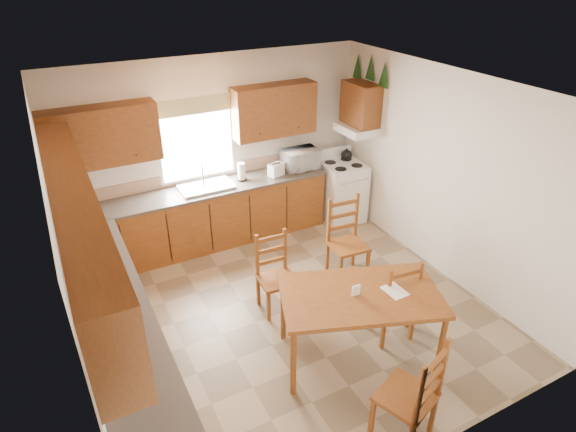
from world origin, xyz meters
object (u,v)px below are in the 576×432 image
chair_far_left (277,275)px  chair_far_right (349,241)px  stove (342,192)px  microwave (300,159)px  chair_near_right (407,390)px  chair_near_left (392,297)px  dining_table (358,326)px

chair_far_left → chair_far_right: (1.14, 0.17, 0.06)m
stove → chair_far_left: chair_far_left is taller
microwave → chair_far_right: size_ratio=0.46×
stove → chair_near_right: chair_near_right is taller
microwave → chair_far_right: bearing=-96.4°
chair_near_right → chair_far_left: bearing=-104.6°
chair_far_right → stove: bearing=64.9°
stove → chair_far_left: 2.54m
chair_near_left → dining_table: bearing=20.1°
microwave → dining_table: microwave is taller
chair_far_left → dining_table: bearing=-67.4°
chair_near_right → chair_far_right: bearing=-132.5°
microwave → chair_near_left: (-0.40, -2.83, -0.56)m
chair_near_right → chair_far_left: 2.12m
microwave → chair_far_left: (-1.33, -1.83, -0.58)m
dining_table → chair_near_left: (0.54, 0.14, 0.09)m
chair_near_left → chair_near_right: (-0.73, -1.11, 0.04)m
chair_near_right → chair_far_right: size_ratio=1.00×
chair_near_left → chair_far_right: 1.18m
stove → microwave: bearing=163.9°
stove → chair_near_right: 4.10m
stove → chair_far_right: chair_far_right is taller
chair_near_left → chair_far_right: (0.21, 1.17, 0.04)m
stove → dining_table: (-1.59, -2.72, -0.04)m
microwave → chair_near_left: microwave is taller
stove → chair_near_left: 2.79m
dining_table → chair_near_left: chair_near_left is taller
dining_table → chair_near_right: 1.00m
chair_near_left → chair_near_right: size_ratio=0.93×
stove → microwave: size_ratio=1.83×
chair_near_right → microwave: bearing=-126.1°
stove → microwave: 0.92m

